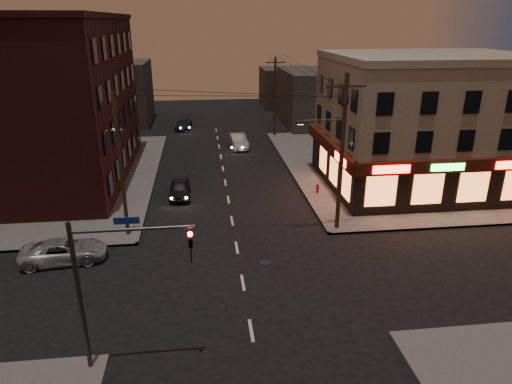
{
  "coord_description": "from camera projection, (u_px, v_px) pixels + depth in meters",
  "views": [
    {
      "loc": [
        -1.82,
        -20.79,
        12.99
      ],
      "look_at": [
        1.31,
        5.0,
        3.2
      ],
      "focal_mm": 32.0,
      "sensor_mm": 36.0,
      "label": 1
    }
  ],
  "objects": [
    {
      "name": "pizza_building",
      "position": [
        424.0,
        122.0,
        36.49
      ],
      "size": [
        15.85,
        12.85,
        10.5
      ],
      "color": "tan",
      "rests_on": "sidewalk_ne"
    },
    {
      "name": "brick_apartment",
      "position": [
        47.0,
        102.0,
        37.77
      ],
      "size": [
        12.0,
        20.0,
        13.0
      ],
      "primitive_type": "cube",
      "color": "#411714",
      "rests_on": "sidewalk_nw"
    },
    {
      "name": "sidewalk_ne",
      "position": [
        411.0,
        164.0,
        43.75
      ],
      "size": [
        24.0,
        28.0,
        0.15
      ],
      "primitive_type": "cube",
      "color": "#514F4C",
      "rests_on": "ground"
    },
    {
      "name": "fire_hydrant",
      "position": [
        318.0,
        188.0,
        36.14
      ],
      "size": [
        0.34,
        0.34,
        0.76
      ],
      "rotation": [
        0.0,
        0.0,
        0.11
      ],
      "color": "maroon",
      "rests_on": "sidewalk_ne"
    },
    {
      "name": "sedan_far",
      "position": [
        183.0,
        124.0,
        58.04
      ],
      "size": [
        2.3,
        4.68,
        1.31
      ],
      "primitive_type": "imported",
      "rotation": [
        0.0,
        0.0,
        -0.1
      ],
      "color": "black",
      "rests_on": "ground"
    },
    {
      "name": "sedan_mid",
      "position": [
        238.0,
        141.0,
        49.39
      ],
      "size": [
        2.15,
        4.73,
        1.51
      ],
      "primitive_type": "imported",
      "rotation": [
        0.0,
        0.0,
        0.12
      ],
      "color": "gray",
      "rests_on": "ground"
    },
    {
      "name": "sidewalk_nw",
      "position": [
        17.0,
        179.0,
        39.7
      ],
      "size": [
        24.0,
        28.0,
        0.15
      ],
      "primitive_type": "cube",
      "color": "#514F4C",
      "rests_on": "ground"
    },
    {
      "name": "sedan_near",
      "position": [
        180.0,
        189.0,
        35.61
      ],
      "size": [
        1.6,
        3.97,
        1.35
      ],
      "primitive_type": "imported",
      "rotation": [
        0.0,
        0.0,
        -0.0
      ],
      "color": "black",
      "rests_on": "ground"
    },
    {
      "name": "utility_pole_west",
      "position": [
        121.0,
        167.0,
        27.73
      ],
      "size": [
        0.24,
        0.24,
        9.0
      ],
      "primitive_type": "cylinder",
      "color": "#382619",
      "rests_on": "sidewalk_nw"
    },
    {
      "name": "utility_pole_main",
      "position": [
        341.0,
        145.0,
        28.21
      ],
      "size": [
        4.2,
        0.44,
        10.0
      ],
      "color": "#382619",
      "rests_on": "sidewalk_ne"
    },
    {
      "name": "bg_building_nw",
      "position": [
        115.0,
        93.0,
        60.24
      ],
      "size": [
        9.0,
        10.0,
        8.0
      ],
      "primitive_type": "cube",
      "color": "#3F3D3A",
      "rests_on": "ground"
    },
    {
      "name": "utility_pole_far",
      "position": [
        275.0,
        97.0,
        52.95
      ],
      "size": [
        0.26,
        0.26,
        9.0
      ],
      "primitive_type": "cylinder",
      "color": "#382619",
      "rests_on": "sidewalk_ne"
    },
    {
      "name": "traffic_signal",
      "position": [
        106.0,
        276.0,
        16.8
      ],
      "size": [
        4.49,
        0.32,
        6.47
      ],
      "color": "#333538",
      "rests_on": "ground"
    },
    {
      "name": "suv_cross",
      "position": [
        64.0,
        251.0,
        26.04
      ],
      "size": [
        4.94,
        2.71,
        1.31
      ],
      "primitive_type": "imported",
      "rotation": [
        0.0,
        0.0,
        1.69
      ],
      "color": "#999CA1",
      "rests_on": "ground"
    },
    {
      "name": "bg_building_ne_b",
      "position": [
        287.0,
        87.0,
        72.7
      ],
      "size": [
        8.0,
        8.0,
        6.0
      ],
      "primitive_type": "cube",
      "color": "#3F3D3A",
      "rests_on": "ground"
    },
    {
      "name": "ground",
      "position": [
        243.0,
        283.0,
        24.1
      ],
      "size": [
        120.0,
        120.0,
        0.0
      ],
      "primitive_type": "plane",
      "color": "black",
      "rests_on": "ground"
    },
    {
      "name": "bg_building_ne_a",
      "position": [
        322.0,
        98.0,
        59.74
      ],
      "size": [
        10.0,
        12.0,
        7.0
      ],
      "primitive_type": "cube",
      "color": "#3F3D3A",
      "rests_on": "ground"
    }
  ]
}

